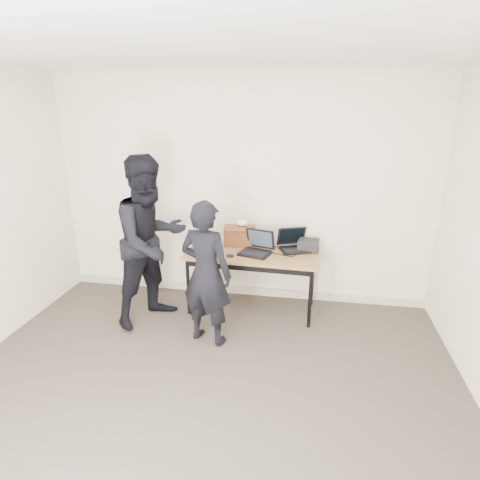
% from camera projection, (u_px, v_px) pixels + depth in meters
% --- Properties ---
extents(room, '(4.60, 4.60, 2.80)m').
position_uv_depth(room, '(184.00, 259.00, 2.67)').
color(room, '#403831').
rests_on(room, ground).
extents(desk, '(1.53, 0.72, 0.72)m').
position_uv_depth(desk, '(252.00, 258.00, 4.58)').
color(desk, brown).
rests_on(desk, ground).
extents(laptop_beige, '(0.34, 0.33, 0.23)m').
position_uv_depth(laptop_beige, '(208.00, 246.00, 4.64)').
color(laptop_beige, beige).
rests_on(laptop_beige, desk).
extents(laptop_center, '(0.41, 0.40, 0.26)m').
position_uv_depth(laptop_center, '(257.00, 248.00, 4.54)').
color(laptop_center, black).
rests_on(laptop_center, desk).
extents(laptop_right, '(0.43, 0.42, 0.25)m').
position_uv_depth(laptop_right, '(294.00, 245.00, 4.65)').
color(laptop_right, black).
rests_on(laptop_right, desk).
extents(leather_satchel, '(0.37, 0.21, 0.25)m').
position_uv_depth(leather_satchel, '(240.00, 235.00, 4.76)').
color(leather_satchel, brown).
rests_on(leather_satchel, desk).
extents(tissue, '(0.14, 0.11, 0.08)m').
position_uv_depth(tissue, '(242.00, 223.00, 4.71)').
color(tissue, white).
rests_on(tissue, leather_satchel).
extents(equipment_box, '(0.25, 0.22, 0.13)m').
position_uv_depth(equipment_box, '(308.00, 245.00, 4.61)').
color(equipment_box, black).
rests_on(equipment_box, desk).
extents(power_brick, '(0.08, 0.05, 0.03)m').
position_uv_depth(power_brick, '(230.00, 256.00, 4.43)').
color(power_brick, black).
rests_on(power_brick, desk).
extents(cables, '(1.15, 0.45, 0.01)m').
position_uv_depth(cables, '(256.00, 253.00, 4.55)').
color(cables, black).
rests_on(cables, desk).
extents(person_typist, '(0.62, 0.49, 1.49)m').
position_uv_depth(person_typist, '(206.00, 274.00, 3.94)').
color(person_typist, black).
rests_on(person_typist, ground).
extents(person_observer, '(1.07, 1.14, 1.85)m').
position_uv_depth(person_observer, '(151.00, 241.00, 4.32)').
color(person_observer, black).
rests_on(person_observer, ground).
extents(baseboard, '(4.50, 0.03, 0.10)m').
position_uv_depth(baseboard, '(241.00, 290.00, 5.17)').
color(baseboard, '#BEB79E').
rests_on(baseboard, ground).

